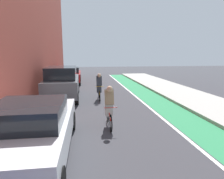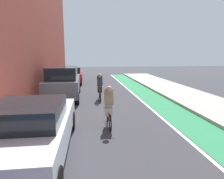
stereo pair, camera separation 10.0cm
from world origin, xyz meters
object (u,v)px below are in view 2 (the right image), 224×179
(parked_sedan_white, at_px, (31,129))
(parked_suv_gray, at_px, (63,82))
(cyclist_trailing, at_px, (109,105))
(parked_sedan_red, at_px, (72,75))
(cyclist_far, at_px, (100,86))

(parked_sedan_white, xyz_separation_m, parked_suv_gray, (0.00, 7.15, 0.23))
(parked_sedan_white, distance_m, cyclist_trailing, 3.00)
(parked_suv_gray, height_order, parked_sedan_red, parked_suv_gray)
(parked_sedan_red, xyz_separation_m, cyclist_trailing, (2.28, -11.80, 0.06))
(parked_suv_gray, bearing_deg, parked_sedan_red, 90.00)
(parked_sedan_white, height_order, cyclist_trailing, cyclist_trailing)
(parked_suv_gray, height_order, cyclist_trailing, parked_suv_gray)
(parked_sedan_white, bearing_deg, parked_sedan_red, 90.00)
(parked_suv_gray, xyz_separation_m, cyclist_far, (2.23, -0.65, -0.17))
(parked_suv_gray, bearing_deg, parked_sedan_white, -90.01)
(parked_sedan_red, relative_size, cyclist_far, 2.61)
(cyclist_trailing, height_order, cyclist_far, cyclist_far)
(parked_suv_gray, distance_m, parked_sedan_red, 6.60)
(cyclist_trailing, distance_m, cyclist_far, 4.56)
(parked_sedan_white, relative_size, parked_suv_gray, 0.99)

